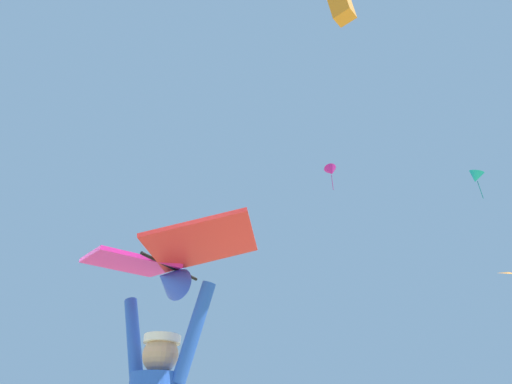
% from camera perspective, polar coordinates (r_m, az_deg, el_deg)
% --- Properties ---
extents(held_stunt_kite, '(1.58, 0.83, 0.38)m').
position_cam_1_polar(held_stunt_kite, '(3.05, -12.43, -9.44)').
color(held_stunt_kite, black).
extents(distant_kite_orange_low_left, '(0.79, 0.74, 0.45)m').
position_cam_1_polar(distant_kite_orange_low_left, '(22.26, 31.65, -9.52)').
color(distant_kite_orange_low_left, orange).
extents(distant_kite_teal_overhead_distant, '(1.46, 1.43, 2.41)m').
position_cam_1_polar(distant_kite_teal_overhead_distant, '(32.69, 28.17, 1.85)').
color(distant_kite_teal_overhead_distant, '#19B2AD').
extents(distant_kite_orange_low_right, '(0.88, 1.10, 1.36)m').
position_cam_1_polar(distant_kite_orange_low_right, '(18.54, 11.75, 23.81)').
color(distant_kite_orange_low_right, orange).
extents(distant_kite_magenta_mid_left, '(1.08, 1.10, 2.07)m').
position_cam_1_polar(distant_kite_magenta_mid_left, '(29.69, 10.36, 2.86)').
color(distant_kite_magenta_mid_left, '#DB2393').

